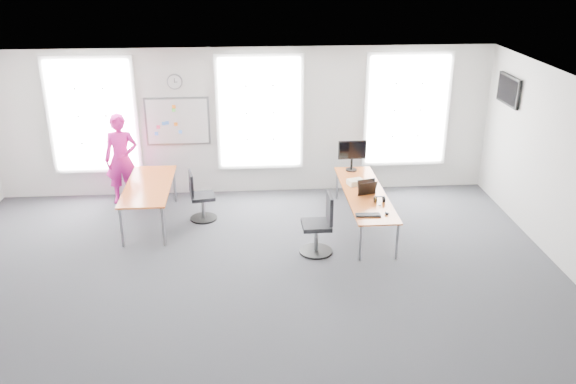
{
  "coord_description": "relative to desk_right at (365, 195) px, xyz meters",
  "views": [
    {
      "loc": [
        -0.0,
        -7.95,
        4.87
      ],
      "look_at": [
        0.66,
        1.2,
        1.1
      ],
      "focal_mm": 38.0,
      "sensor_mm": 36.0,
      "label": 1
    }
  ],
  "objects": [
    {
      "name": "wall_back",
      "position": [
        -2.13,
        1.86,
        0.88
      ],
      "size": [
        10.0,
        0.0,
        10.0
      ],
      "primitive_type": "plane",
      "rotation": [
        1.57,
        0.0,
        0.0
      ],
      "color": "silver",
      "rests_on": "ground"
    },
    {
      "name": "paper_stack",
      "position": [
        -0.1,
        0.4,
        0.09
      ],
      "size": [
        0.34,
        0.29,
        0.1
      ],
      "primitive_type": "cube",
      "rotation": [
        0.0,
        0.0,
        0.3
      ],
      "color": "beige",
      "rests_on": "desk_right"
    },
    {
      "name": "lens_cap",
      "position": [
        0.15,
        -0.58,
        0.05
      ],
      "size": [
        0.08,
        0.08,
        0.01
      ],
      "primitive_type": "cylinder",
      "rotation": [
        0.0,
        0.0,
        -0.28
      ],
      "color": "black",
      "rests_on": "desk_right"
    },
    {
      "name": "wall_clock",
      "position": [
        -3.48,
        1.83,
        1.73
      ],
      "size": [
        0.3,
        0.04,
        0.3
      ],
      "primitive_type": "cylinder",
      "rotation": [
        1.57,
        0.0,
        0.0
      ],
      "color": "gray",
      "rests_on": "wall_back"
    },
    {
      "name": "window_left",
      "position": [
        -5.13,
        1.83,
        1.08
      ],
      "size": [
        1.6,
        0.06,
        2.2
      ],
      "primitive_type": "cube",
      "color": "white",
      "rests_on": "wall_back"
    },
    {
      "name": "monitor",
      "position": [
        -0.05,
        1.15,
        0.41
      ],
      "size": [
        0.56,
        0.23,
        0.62
      ],
      "rotation": [
        0.0,
        0.0,
        0.04
      ],
      "color": "black",
      "rests_on": "desk_right"
    },
    {
      "name": "chair_left",
      "position": [
        -3.02,
        0.5,
        -0.2
      ],
      "size": [
        0.51,
        0.51,
        0.96
      ],
      "rotation": [
        0.0,
        0.0,
        1.75
      ],
      "color": "black",
      "rests_on": "ground"
    },
    {
      "name": "mouse",
      "position": [
        0.18,
        -0.98,
        0.06
      ],
      "size": [
        0.1,
        0.13,
        0.04
      ],
      "primitive_type": "ellipsoid",
      "rotation": [
        0.0,
        0.0,
        0.3
      ],
      "color": "black",
      "rests_on": "desk_right"
    },
    {
      "name": "window_mid",
      "position": [
        -1.83,
        1.83,
        1.08
      ],
      "size": [
        1.6,
        0.06,
        2.2
      ],
      "primitive_type": "cube",
      "color": "white",
      "rests_on": "wall_back"
    },
    {
      "name": "headphones",
      "position": [
        0.16,
        -0.45,
        0.1
      ],
      "size": [
        0.19,
        0.1,
        0.11
      ],
      "rotation": [
        0.0,
        0.0,
        -0.01
      ],
      "color": "black",
      "rests_on": "desk_right"
    },
    {
      "name": "desk_left",
      "position": [
        -3.93,
        0.43,
        0.07
      ],
      "size": [
        0.82,
        2.06,
        0.75
      ],
      "color": "#C46034",
      "rests_on": "ground"
    },
    {
      "name": "whiteboard",
      "position": [
        -3.48,
        1.83,
        0.93
      ],
      "size": [
        1.2,
        0.03,
        0.9
      ],
      "primitive_type": "cube",
      "color": "white",
      "rests_on": "wall_back"
    },
    {
      "name": "laptop_sleeve",
      "position": [
        0.01,
        -0.12,
        0.18
      ],
      "size": [
        0.35,
        0.27,
        0.28
      ],
      "rotation": [
        0.0,
        0.0,
        0.27
      ],
      "color": "black",
      "rests_on": "desk_right"
    },
    {
      "name": "window_right",
      "position": [
        1.17,
        1.83,
        1.08
      ],
      "size": [
        1.6,
        0.06,
        2.2
      ],
      "primitive_type": "cube",
      "color": "white",
      "rests_on": "wall_back"
    },
    {
      "name": "chair_right",
      "position": [
        -0.93,
        -0.98,
        -0.16
      ],
      "size": [
        0.56,
        0.56,
        1.05
      ],
      "rotation": [
        0.0,
        0.0,
        -1.56
      ],
      "color": "black",
      "rests_on": "ground"
    },
    {
      "name": "floor",
      "position": [
        -2.13,
        -2.14,
        -0.62
      ],
      "size": [
        10.0,
        10.0,
        0.0
      ],
      "primitive_type": "plane",
      "color": "#27282D",
      "rests_on": "ground"
    },
    {
      "name": "tv",
      "position": [
        2.82,
        0.86,
        1.68
      ],
      "size": [
        0.06,
        0.9,
        0.55
      ],
      "primitive_type": "cube",
      "color": "black",
      "rests_on": "wall_right"
    },
    {
      "name": "ceiling",
      "position": [
        -2.13,
        -2.14,
        2.38
      ],
      "size": [
        10.0,
        10.0,
        0.0
      ],
      "primitive_type": "plane",
      "rotation": [
        3.14,
        0.0,
        0.0
      ],
      "color": "silver",
      "rests_on": "ground"
    },
    {
      "name": "keyboard",
      "position": [
        -0.14,
        -1.01,
        0.05
      ],
      "size": [
        0.43,
        0.19,
        0.02
      ],
      "primitive_type": "cube",
      "rotation": [
        0.0,
        0.0,
        -0.09
      ],
      "color": "black",
      "rests_on": "desk_right"
    },
    {
      "name": "desk_right",
      "position": [
        0.0,
        0.0,
        0.0
      ],
      "size": [
        0.73,
        2.73,
        0.66
      ],
      "color": "#C46034",
      "rests_on": "ground"
    },
    {
      "name": "person",
      "position": [
        -4.58,
        1.46,
        0.29
      ],
      "size": [
        0.67,
        0.44,
        1.82
      ],
      "primitive_type": "imported",
      "rotation": [
        0.0,
        0.0,
        -0.01
      ],
      "color": "#CB1783",
      "rests_on": "ground"
    }
  ]
}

